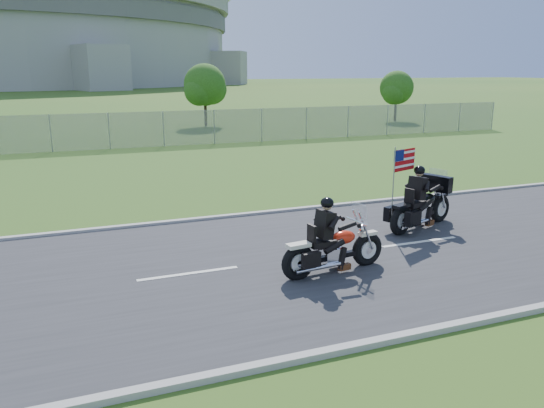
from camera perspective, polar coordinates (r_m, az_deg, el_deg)
name	(u,v)px	position (r m, az deg, el deg)	size (l,w,h in m)	color
ground	(274,264)	(12.25, 0.25, -6.43)	(420.00, 420.00, 0.00)	#245019
road	(274,263)	(12.25, 0.25, -6.34)	(120.00, 8.00, 0.04)	#28282B
curb_north	(225,217)	(15.89, -5.08, -1.39)	(120.00, 0.18, 0.12)	#9E9B93
curb_south	(366,345)	(8.93, 10.09, -14.66)	(120.00, 0.18, 0.12)	#9E9B93
fence	(51,133)	(30.86, -22.70, 7.03)	(60.00, 0.03, 2.00)	gray
tree_fence_near	(205,87)	(41.99, -7.20, 12.38)	(3.52, 3.28, 4.75)	#382316
tree_fence_far	(397,89)	(46.78, 13.27, 11.90)	(3.08, 2.87, 4.20)	#382316
motorcycle_lead	(332,249)	(11.58, 6.51, -4.88)	(2.60, 0.82, 1.75)	black
motorcycle_follow	(421,207)	(15.25, 15.76, -0.34)	(2.62, 1.34, 2.27)	black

